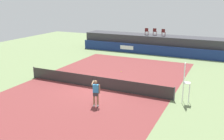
% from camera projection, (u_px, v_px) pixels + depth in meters
% --- Properties ---
extents(ground_plane, '(48.00, 48.00, 0.00)m').
position_uv_depth(ground_plane, '(111.00, 77.00, 22.78)').
color(ground_plane, '#6B7F51').
extents(court_inner, '(12.00, 22.00, 0.00)m').
position_uv_depth(court_inner, '(95.00, 88.00, 20.17)').
color(court_inner, maroon).
rests_on(court_inner, ground).
extents(sponsor_wall, '(18.00, 0.22, 1.20)m').
position_uv_depth(sponsor_wall, '(147.00, 50.00, 31.76)').
color(sponsor_wall, navy).
rests_on(sponsor_wall, ground).
extents(spectator_platform, '(18.00, 2.80, 2.20)m').
position_uv_depth(spectator_platform, '(152.00, 43.00, 33.18)').
color(spectator_platform, '#38383D').
rests_on(spectator_platform, ground).
extents(spectator_chair_far_left, '(0.47, 0.47, 0.89)m').
position_uv_depth(spectator_chair_far_left, '(147.00, 31.00, 32.85)').
color(spectator_chair_far_left, '#561919').
rests_on(spectator_chair_far_left, spectator_platform).
extents(spectator_chair_left, '(0.47, 0.47, 0.89)m').
position_uv_depth(spectator_chair_left, '(155.00, 31.00, 32.59)').
color(spectator_chair_left, '#561919').
rests_on(spectator_chair_left, spectator_platform).
extents(spectator_chair_center, '(0.45, 0.45, 0.89)m').
position_uv_depth(spectator_chair_center, '(163.00, 32.00, 31.96)').
color(spectator_chair_center, '#561919').
rests_on(spectator_chair_center, spectator_platform).
extents(umpire_chair, '(0.45, 0.45, 2.76)m').
position_uv_depth(umpire_chair, '(185.00, 80.00, 16.92)').
color(umpire_chair, white).
rests_on(umpire_chair, ground).
extents(tennis_net, '(12.40, 0.02, 0.95)m').
position_uv_depth(tennis_net, '(95.00, 82.00, 20.04)').
color(tennis_net, '#2D2D2D').
rests_on(tennis_net, ground).
extents(net_post_near, '(0.10, 0.10, 1.00)m').
position_uv_depth(net_post_near, '(34.00, 72.00, 22.57)').
color(net_post_near, '#4C4C51').
rests_on(net_post_near, ground).
extents(net_post_far, '(0.10, 0.10, 1.00)m').
position_uv_depth(net_post_far, '(174.00, 94.00, 17.50)').
color(net_post_far, '#4C4C51').
rests_on(net_post_far, ground).
extents(tennis_player, '(0.96, 1.09, 1.77)m').
position_uv_depth(tennis_player, '(96.00, 92.00, 16.56)').
color(tennis_player, white).
rests_on(tennis_player, court_inner).
extents(tennis_ball, '(0.07, 0.07, 0.07)m').
position_uv_depth(tennis_ball, '(121.00, 71.00, 24.45)').
color(tennis_ball, '#D8EA33').
rests_on(tennis_ball, court_inner).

